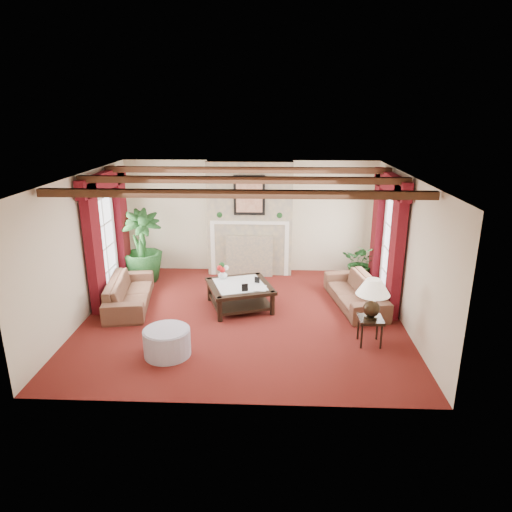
{
  "coord_description": "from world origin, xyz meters",
  "views": [
    {
      "loc": [
        0.59,
        -8.02,
        3.81
      ],
      "look_at": [
        0.23,
        0.4,
        1.11
      ],
      "focal_mm": 32.0,
      "sensor_mm": 36.0,
      "label": 1
    }
  ],
  "objects_px": {
    "potted_palm": "(143,261)",
    "coffee_table": "(240,296)",
    "sofa_right": "(356,287)",
    "side_table": "(370,331)",
    "sofa_left": "(129,288)",
    "ottoman": "(167,342)"
  },
  "relations": [
    {
      "from": "potted_palm",
      "to": "side_table",
      "type": "relative_size",
      "value": 3.99
    },
    {
      "from": "potted_palm",
      "to": "side_table",
      "type": "distance_m",
      "value": 5.49
    },
    {
      "from": "coffee_table",
      "to": "sofa_left",
      "type": "bearing_deg",
      "value": 161.43
    },
    {
      "from": "coffee_table",
      "to": "ottoman",
      "type": "height_order",
      "value": "coffee_table"
    },
    {
      "from": "potted_palm",
      "to": "side_table",
      "type": "height_order",
      "value": "potted_palm"
    },
    {
      "from": "sofa_left",
      "to": "coffee_table",
      "type": "bearing_deg",
      "value": -99.11
    },
    {
      "from": "potted_palm",
      "to": "side_table",
      "type": "bearing_deg",
      "value": -31.38
    },
    {
      "from": "coffee_table",
      "to": "ottoman",
      "type": "relative_size",
      "value": 1.57
    },
    {
      "from": "sofa_right",
      "to": "potted_palm",
      "type": "height_order",
      "value": "potted_palm"
    },
    {
      "from": "coffee_table",
      "to": "ottoman",
      "type": "xyz_separation_m",
      "value": [
        -1.04,
        -1.92,
        -0.02
      ]
    },
    {
      "from": "sofa_left",
      "to": "side_table",
      "type": "xyz_separation_m",
      "value": [
        4.57,
        -1.42,
        -0.15
      ]
    },
    {
      "from": "sofa_right",
      "to": "potted_palm",
      "type": "xyz_separation_m",
      "value": [
        -4.71,
        1.22,
        0.08
      ]
    },
    {
      "from": "sofa_left",
      "to": "side_table",
      "type": "bearing_deg",
      "value": -116.33
    },
    {
      "from": "ottoman",
      "to": "side_table",
      "type": "bearing_deg",
      "value": 8.62
    },
    {
      "from": "sofa_right",
      "to": "side_table",
      "type": "height_order",
      "value": "sofa_right"
    },
    {
      "from": "sofa_left",
      "to": "ottoman",
      "type": "xyz_separation_m",
      "value": [
        1.21,
        -1.92,
        -0.16
      ]
    },
    {
      "from": "potted_palm",
      "to": "coffee_table",
      "type": "relative_size",
      "value": 1.6
    },
    {
      "from": "sofa_left",
      "to": "coffee_table",
      "type": "xyz_separation_m",
      "value": [
        2.25,
        -0.0,
        -0.14
      ]
    },
    {
      "from": "side_table",
      "to": "ottoman",
      "type": "height_order",
      "value": "side_table"
    },
    {
      "from": "sofa_left",
      "to": "side_table",
      "type": "relative_size",
      "value": 4.27
    },
    {
      "from": "potted_palm",
      "to": "side_table",
      "type": "xyz_separation_m",
      "value": [
        4.68,
        -2.86,
        -0.23
      ]
    },
    {
      "from": "ottoman",
      "to": "potted_palm",
      "type": "bearing_deg",
      "value": 111.55
    }
  ]
}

